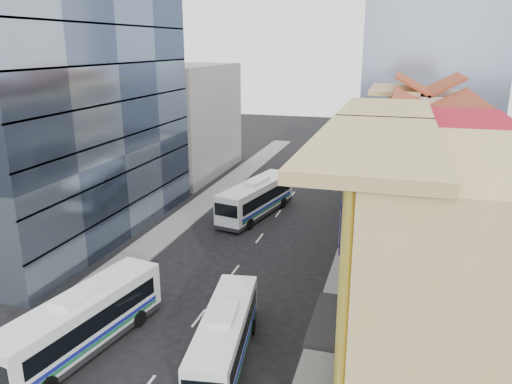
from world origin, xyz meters
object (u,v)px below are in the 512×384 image
(shophouse_tan, at_px, (450,280))
(bus_right, at_px, (225,336))
(bus_left_near, at_px, (81,321))
(bus_left_far, at_px, (256,197))
(office_tower, at_px, (55,63))

(shophouse_tan, xyz_separation_m, bus_right, (-10.92, -0.70, -4.45))
(shophouse_tan, bearing_deg, bus_left_near, -174.33)
(bus_left_far, bearing_deg, bus_left_near, -84.88)
(bus_left_near, bearing_deg, shophouse_tan, 15.37)
(shophouse_tan, height_order, bus_right, shophouse_tan)
(shophouse_tan, relative_size, bus_left_far, 1.20)
(shophouse_tan, xyz_separation_m, bus_left_near, (-18.91, -1.88, -4.22))
(bus_left_near, bearing_deg, office_tower, 136.99)
(bus_left_near, distance_m, bus_left_far, 24.95)
(shophouse_tan, bearing_deg, bus_right, -176.31)
(shophouse_tan, height_order, bus_left_far, shophouse_tan)
(bus_right, bearing_deg, bus_left_near, -179.97)
(office_tower, height_order, bus_left_far, office_tower)
(bus_left_near, height_order, bus_left_far, bus_left_far)
(bus_left_far, bearing_deg, office_tower, -137.48)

